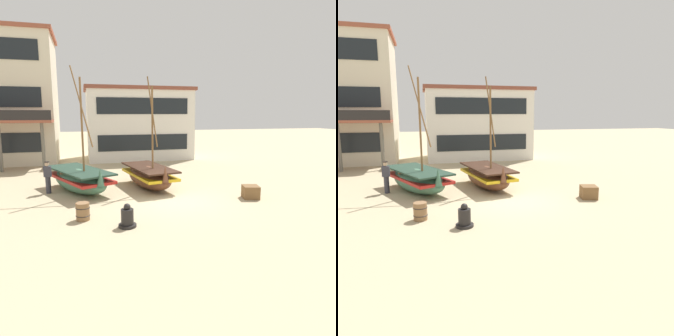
{
  "view_description": "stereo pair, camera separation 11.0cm",
  "coord_description": "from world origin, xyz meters",
  "views": [
    {
      "loc": [
        -4.07,
        -13.79,
        4.11
      ],
      "look_at": [
        0.0,
        1.0,
        1.4
      ],
      "focal_mm": 33.12,
      "sensor_mm": 36.0,
      "label": 1
    },
    {
      "loc": [
        -3.96,
        -13.82,
        4.11
      ],
      "look_at": [
        0.0,
        1.0,
        1.4
      ],
      "focal_mm": 33.12,
      "sensor_mm": 36.0,
      "label": 2
    }
  ],
  "objects": [
    {
      "name": "wooden_barrel",
      "position": [
        -4.2,
        -1.76,
        0.35
      ],
      "size": [
        0.56,
        0.56,
        0.7
      ],
      "color": "olive",
      "rests_on": "ground"
    },
    {
      "name": "fisherman_by_hull",
      "position": [
        -5.91,
        2.99,
        0.83
      ],
      "size": [
        0.39,
        0.27,
        1.68
      ],
      "color": "#33333D",
      "rests_on": "ground"
    },
    {
      "name": "fishing_boat_centre_large",
      "position": [
        -4.33,
        2.95,
        0.67
      ],
      "size": [
        3.72,
        5.19,
        6.53
      ],
      "color": "#427056",
      "rests_on": "ground"
    },
    {
      "name": "capstan_winch",
      "position": [
        -2.63,
        -2.95,
        0.34
      ],
      "size": [
        0.66,
        0.66,
        0.89
      ],
      "color": "black",
      "rests_on": "ground"
    },
    {
      "name": "harbor_building_main",
      "position": [
        0.94,
        14.8,
        3.21
      ],
      "size": [
        9.52,
        5.62,
        6.39
      ],
      "color": "white",
      "rests_on": "ground"
    },
    {
      "name": "ground_plane",
      "position": [
        0.0,
        0.0,
        0.0
      ],
      "size": [
        120.0,
        120.0,
        0.0
      ],
      "primitive_type": "plane",
      "color": "tan"
    },
    {
      "name": "cargo_crate",
      "position": [
        3.75,
        -0.66,
        0.31
      ],
      "size": [
        0.92,
        0.92,
        0.63
      ],
      "primitive_type": "cube",
      "rotation": [
        0.0,
        0.0,
        1.31
      ],
      "color": "brown",
      "rests_on": "ground"
    },
    {
      "name": "fishing_boat_near_left",
      "position": [
        -0.59,
        2.87,
        0.66
      ],
      "size": [
        2.57,
        4.75,
        6.06
      ],
      "color": "brown",
      "rests_on": "ground"
    }
  ]
}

